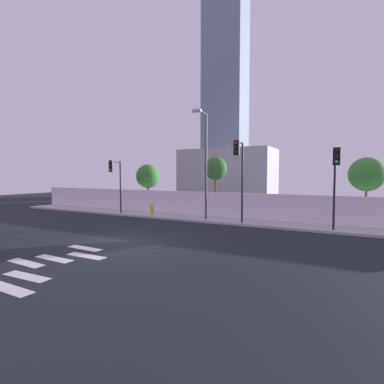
% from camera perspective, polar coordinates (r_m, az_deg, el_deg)
% --- Properties ---
extents(ground_plane, '(80.00, 80.00, 0.00)m').
position_cam_1_polar(ground_plane, '(14.40, -13.75, -9.69)').
color(ground_plane, black).
extents(sidewalk, '(36.00, 2.40, 0.15)m').
position_cam_1_polar(sidewalk, '(21.10, 1.33, -5.25)').
color(sidewalk, '#ABABAB').
rests_on(sidewalk, ground).
extents(perimeter_wall, '(36.00, 0.18, 1.80)m').
position_cam_1_polar(perimeter_wall, '(22.13, 2.84, -2.31)').
color(perimeter_wall, white).
rests_on(perimeter_wall, sidewalk).
extents(crosswalk_marking, '(3.77, 4.71, 0.01)m').
position_cam_1_polar(crosswalk_marking, '(12.05, -25.95, -12.49)').
color(crosswalk_marking, silver).
rests_on(crosswalk_marking, ground).
extents(traffic_light_left, '(0.35, 1.82, 4.48)m').
position_cam_1_polar(traffic_light_left, '(17.13, 26.44, 3.72)').
color(traffic_light_left, black).
rests_on(traffic_light_left, sidewalk).
extents(traffic_light_center, '(0.34, 1.46, 5.18)m').
position_cam_1_polar(traffic_light_center, '(18.35, 9.32, 5.41)').
color(traffic_light_center, black).
rests_on(traffic_light_center, sidewalk).
extents(traffic_light_right, '(0.36, 1.41, 4.22)m').
position_cam_1_polar(traffic_light_right, '(23.68, -14.88, 3.28)').
color(traffic_light_right, black).
rests_on(traffic_light_right, sidewalk).
extents(street_lamp_curbside, '(0.62, 1.87, 7.31)m').
position_cam_1_polar(street_lamp_curbside, '(19.94, 2.54, 6.78)').
color(street_lamp_curbside, '#4C4C51').
rests_on(street_lamp_curbside, sidewalk).
extents(fire_hydrant, '(0.44, 0.26, 0.86)m').
position_cam_1_polar(fire_hydrant, '(22.56, -7.87, -3.36)').
color(fire_hydrant, gold).
rests_on(fire_hydrant, sidewalk).
extents(roadside_tree_leftmost, '(2.17, 2.17, 4.22)m').
position_cam_1_polar(roadside_tree_leftmost, '(26.80, -8.68, 3.05)').
color(roadside_tree_leftmost, brown).
rests_on(roadside_tree_leftmost, ground).
extents(roadside_tree_midleft, '(1.85, 1.85, 4.70)m').
position_cam_1_polar(roadside_tree_midleft, '(23.40, 4.69, 4.55)').
color(roadside_tree_midleft, brown).
rests_on(roadside_tree_midleft, ground).
extents(roadside_tree_midright, '(2.17, 2.17, 4.36)m').
position_cam_1_polar(roadside_tree_midright, '(21.49, 31.19, 2.97)').
color(roadside_tree_midright, brown).
rests_on(roadside_tree_midright, ground).
extents(low_building_distant, '(11.30, 6.00, 6.39)m').
position_cam_1_polar(low_building_distant, '(36.36, 7.01, 3.25)').
color(low_building_distant, '#AAAAAA').
rests_on(low_building_distant, ground).
extents(tower_on_skyline, '(6.72, 5.00, 33.09)m').
position_cam_1_polar(tower_on_skyline, '(51.18, 6.55, 18.38)').
color(tower_on_skyline, slate).
rests_on(tower_on_skyline, ground).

